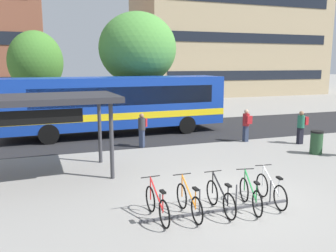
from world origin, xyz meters
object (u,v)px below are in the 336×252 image
(parked_bicycle_white_4, at_px, (271,190))
(street_tree_1, at_px, (138,49))
(parked_bicycle_green_3, at_px, (250,195))
(city_bus, at_px, (116,103))
(parked_bicycle_red_0, at_px, (157,205))
(commuter_red_pack_3, at_px, (246,123))
(street_tree_0, at_px, (36,62))
(parked_bicycle_orange_1, at_px, (189,202))
(trash_bin, at_px, (316,142))
(commuter_red_pack_0, at_px, (142,128))
(commuter_red_pack_2, at_px, (301,125))
(parked_bicycle_black_2, at_px, (220,198))
(transit_shelter, at_px, (26,102))

(parked_bicycle_white_4, height_order, street_tree_1, street_tree_1)
(parked_bicycle_green_3, xyz_separation_m, parked_bicycle_white_4, (0.76, 0.15, 0.00))
(city_bus, xyz_separation_m, parked_bicycle_red_0, (-1.06, -11.10, -1.39))
(commuter_red_pack_3, bearing_deg, street_tree_0, 41.94)
(street_tree_1, bearing_deg, city_bus, -120.98)
(parked_bicycle_orange_1, xyz_separation_m, trash_bin, (7.72, 4.07, 0.13))
(commuter_red_pack_0, height_order, commuter_red_pack_2, commuter_red_pack_2)
(commuter_red_pack_0, relative_size, street_tree_1, 0.22)
(commuter_red_pack_2, xyz_separation_m, commuter_red_pack_3, (-2.30, 1.31, 0.01))
(parked_bicycle_orange_1, height_order, commuter_red_pack_3, commuter_red_pack_3)
(street_tree_0, bearing_deg, parked_bicycle_green_3, -72.30)
(parked_bicycle_orange_1, bearing_deg, parked_bicycle_green_3, -94.69)
(trash_bin, relative_size, street_tree_1, 0.14)
(parked_bicycle_black_2, bearing_deg, parked_bicycle_orange_1, 88.31)
(city_bus, relative_size, trash_bin, 11.75)
(city_bus, height_order, parked_bicycle_black_2, city_bus)
(parked_bicycle_white_4, relative_size, commuter_red_pack_2, 1.05)
(parked_bicycle_green_3, distance_m, street_tree_1, 15.63)
(commuter_red_pack_2, bearing_deg, parked_bicycle_red_0, 28.48)
(commuter_red_pack_2, bearing_deg, parked_bicycle_black_2, 34.60)
(parked_bicycle_white_4, relative_size, street_tree_0, 0.28)
(parked_bicycle_red_0, height_order, street_tree_0, street_tree_0)
(commuter_red_pack_2, bearing_deg, city_bus, -36.51)
(parked_bicycle_red_0, distance_m, street_tree_0, 18.50)
(parked_bicycle_red_0, xyz_separation_m, transit_shelter, (-3.19, 4.49, 2.27))
(city_bus, relative_size, parked_bicycle_black_2, 7.02)
(commuter_red_pack_2, height_order, street_tree_0, street_tree_0)
(transit_shelter, bearing_deg, street_tree_0, 87.26)
(trash_bin, distance_m, street_tree_0, 18.50)
(city_bus, xyz_separation_m, parked_bicycle_green_3, (1.54, -11.30, -1.39))
(transit_shelter, bearing_deg, trash_bin, -5.05)
(transit_shelter, xyz_separation_m, commuter_red_pack_3, (10.13, 2.65, -1.71))
(parked_bicycle_red_0, xyz_separation_m, parked_bicycle_black_2, (1.74, -0.11, 0.00))
(parked_bicycle_black_2, relative_size, parked_bicycle_green_3, 1.02)
(parked_bicycle_red_0, relative_size, commuter_red_pack_0, 1.06)
(parked_bicycle_black_2, distance_m, commuter_red_pack_3, 8.95)
(city_bus, distance_m, parked_bicycle_black_2, 11.32)
(transit_shelter, relative_size, trash_bin, 6.01)
(parked_bicycle_green_3, relative_size, commuter_red_pack_0, 1.04)
(commuter_red_pack_0, xyz_separation_m, street_tree_0, (-4.81, 10.16, 3.10))
(commuter_red_pack_2, distance_m, street_tree_0, 17.56)
(parked_bicycle_black_2, distance_m, parked_bicycle_green_3, 0.87)
(parked_bicycle_red_0, xyz_separation_m, commuter_red_pack_0, (1.64, 7.70, 0.56))
(parked_bicycle_white_4, bearing_deg, parked_bicycle_orange_1, 96.57)
(parked_bicycle_green_3, relative_size, parked_bicycle_white_4, 0.99)
(city_bus, relative_size, commuter_red_pack_2, 7.36)
(parked_bicycle_green_3, height_order, street_tree_1, street_tree_1)
(commuter_red_pack_0, distance_m, commuter_red_pack_3, 5.33)
(transit_shelter, xyz_separation_m, trash_bin, (11.75, -0.49, -2.14))
(commuter_red_pack_3, relative_size, street_tree_0, 0.27)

